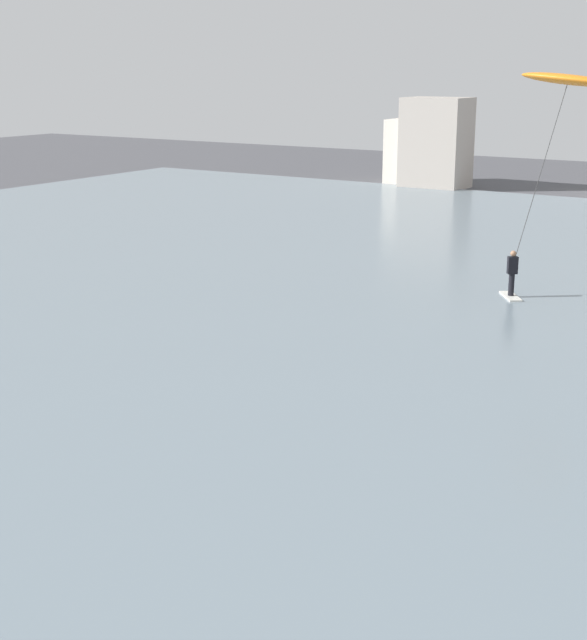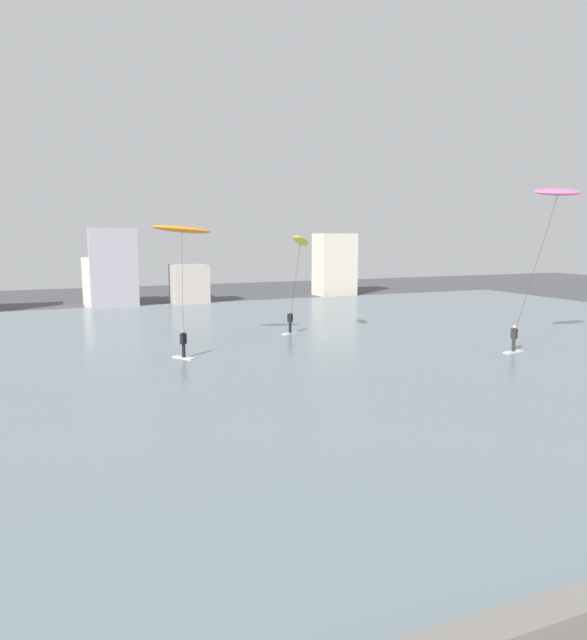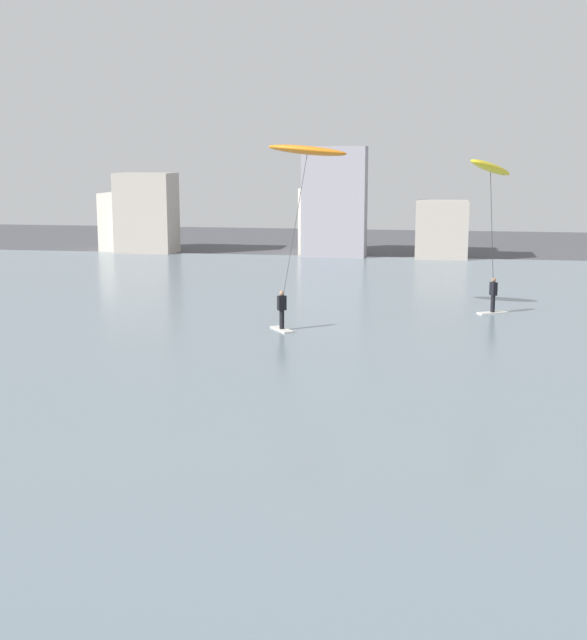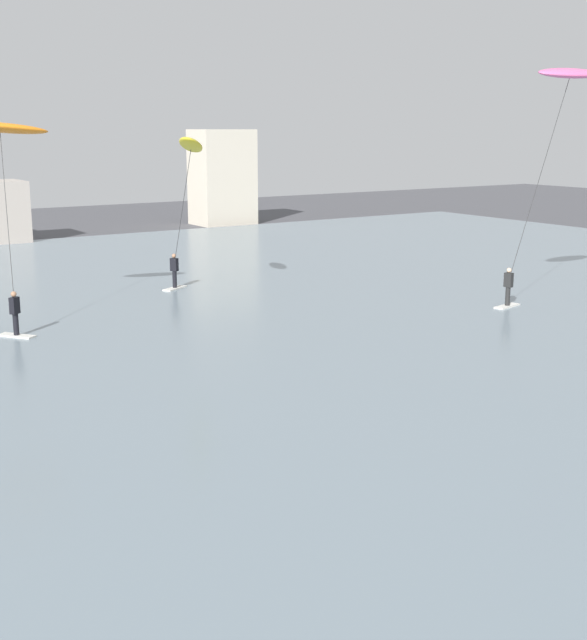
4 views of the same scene
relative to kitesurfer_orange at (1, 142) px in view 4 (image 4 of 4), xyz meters
name	(u,v)px [view 4 (image 4 of 4)]	position (x,y,z in m)	size (l,w,h in m)	color
water_bay	(101,321)	(2.91, -1.52, -6.85)	(84.00, 52.00, 0.10)	slate
kitesurfer_orange	(1,142)	(0.00, 0.00, 0.00)	(3.63, 4.16, 7.73)	silver
kitesurfer_yellow	(189,160)	(7.78, 0.19, -0.79)	(2.44, 5.17, 7.18)	silver
kitesurfer_pink	(565,92)	(19.46, -9.58, 1.91)	(3.95, 2.17, 9.77)	silver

